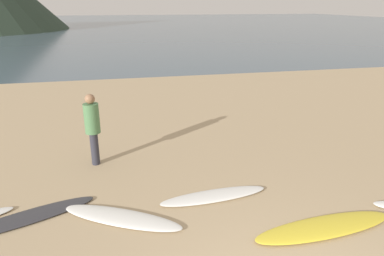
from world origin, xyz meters
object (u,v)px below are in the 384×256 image
(surfboard_4, at_px, (214,196))
(person_0, at_px, (92,124))
(surfboard_3, at_px, (121,218))
(surfboard_2, at_px, (25,218))
(surfboard_5, at_px, (324,227))

(surfboard_4, height_order, person_0, person_0)
(surfboard_4, bearing_deg, person_0, 132.90)
(surfboard_3, bearing_deg, person_0, 131.40)
(surfboard_3, bearing_deg, surfboard_2, -163.25)
(surfboard_2, relative_size, surfboard_5, 0.95)
(person_0, bearing_deg, surfboard_4, -2.51)
(surfboard_3, distance_m, surfboard_5, 3.52)
(surfboard_5, bearing_deg, surfboard_4, 133.27)
(surfboard_3, xyz_separation_m, surfboard_4, (1.81, 0.35, -0.00))
(surfboard_2, height_order, surfboard_5, surfboard_5)
(surfboard_5, xyz_separation_m, person_0, (-3.85, 3.53, 0.97))
(surfboard_4, bearing_deg, surfboard_3, -173.53)
(surfboard_2, distance_m, surfboard_4, 3.48)
(surfboard_3, height_order, surfboard_4, surfboard_3)
(surfboard_2, relative_size, surfboard_4, 1.13)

